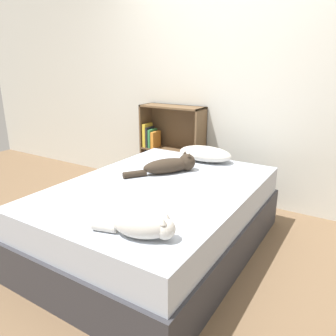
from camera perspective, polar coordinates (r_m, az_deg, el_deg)
name	(u,v)px	position (r m, az deg, el deg)	size (l,w,h in m)	color
ground_plane	(159,248)	(2.79, -1.63, -13.70)	(8.00, 8.00, 0.00)	brown
wall_back	(228,84)	(3.56, 10.42, 14.25)	(8.00, 0.06, 2.50)	silver
bed	(158,218)	(2.65, -1.68, -8.68)	(1.39, 1.94, 0.55)	#333338
pillow	(205,154)	(3.17, 6.45, 2.49)	(0.53, 0.29, 0.14)	beige
cat_light	(142,225)	(1.79, -4.46, -9.89)	(0.48, 0.25, 0.15)	beige
cat_dark	(171,165)	(2.82, 0.57, 0.51)	(0.44, 0.56, 0.17)	#33281E
bookshelf	(172,147)	(3.82, 0.65, 3.60)	(0.74, 0.26, 1.00)	brown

